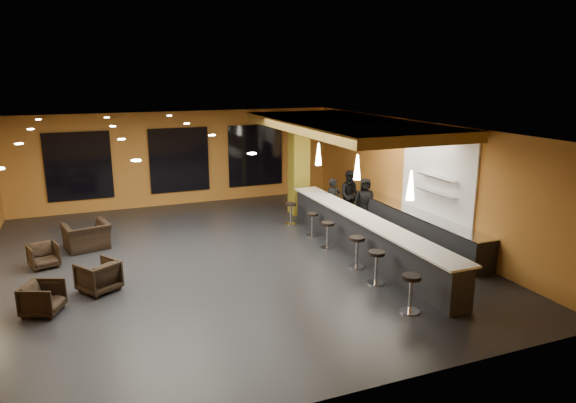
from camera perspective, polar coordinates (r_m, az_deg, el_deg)
name	(u,v)px	position (r m, az deg, el deg)	size (l,w,h in m)	color
floor	(226,261)	(13.99, -6.90, -6.58)	(12.00, 13.00, 0.10)	black
ceiling	(222,127)	(13.16, -7.37, 8.24)	(12.00, 13.00, 0.10)	black
wall_back	(179,158)	(19.75, -12.05, 4.72)	(12.00, 0.10, 3.50)	#A76725
wall_front	(341,294)	(7.62, 5.88, -10.14)	(12.00, 0.10, 3.50)	#A76725
wall_right	(418,179)	(16.05, 14.24, 2.47)	(0.10, 13.00, 3.50)	#A76725
wood_soffit	(344,125)	(15.57, 6.23, 8.47)	(3.60, 8.00, 0.28)	#A37B2F
window_left	(79,166)	(19.38, -22.23, 3.65)	(2.20, 0.06, 2.40)	black
window_center	(179,160)	(19.65, -11.98, 4.53)	(2.20, 0.06, 2.40)	black
window_right	(256,155)	(20.37, -3.63, 5.14)	(2.20, 0.06, 2.40)	black
tile_backsplash	(437,177)	(15.17, 16.23, 2.64)	(0.06, 3.20, 2.40)	white
bar_counter	(364,237)	(14.27, 8.44, -3.88)	(0.60, 8.00, 1.00)	black
bar_top	(365,218)	(14.11, 8.52, -1.85)	(0.78, 8.10, 0.05)	silver
prep_counter	(414,226)	(15.74, 13.83, -2.69)	(0.70, 6.00, 0.86)	black
prep_top	(415,212)	(15.62, 13.93, -1.09)	(0.72, 6.00, 0.03)	silver
wall_shelf_lower	(436,193)	(15.01, 16.17, 0.97)	(0.30, 1.50, 0.03)	silver
wall_shelf_upper	(438,177)	(14.92, 16.28, 2.65)	(0.30, 1.50, 0.03)	silver
column	(299,165)	(17.96, 1.21, 4.11)	(0.60, 0.60, 3.50)	olive
pendant_0	(411,185)	(12.17, 13.48, 1.77)	(0.20, 0.20, 0.70)	white
pendant_1	(357,167)	(14.24, 7.70, 3.79)	(0.20, 0.20, 0.70)	white
pendant_2	(319,154)	(16.43, 3.41, 5.27)	(0.20, 0.20, 0.70)	white
staff_a	(333,201)	(16.94, 5.07, 0.02)	(0.55, 0.36, 1.52)	black
staff_b	(351,196)	(17.39, 6.99, 0.66)	(0.83, 0.65, 1.71)	black
staff_c	(365,200)	(17.24, 8.54, 0.12)	(0.73, 0.48, 1.50)	black
armchair_a	(43,298)	(11.94, -25.61, -9.69)	(0.71, 0.74, 0.67)	black
armchair_b	(98,276)	(12.58, -20.32, -7.79)	(0.78, 0.80, 0.73)	black
armchair_c	(44,256)	(14.64, -25.51, -5.44)	(0.67, 0.69, 0.63)	black
armchair_d	(87,236)	(15.61, -21.46, -3.61)	(1.18, 1.03, 0.76)	black
bar_stool_0	(411,289)	(11.07, 13.50, -9.39)	(0.42, 0.42, 0.83)	silver
bar_stool_1	(376,263)	(12.34, 9.79, -6.76)	(0.41, 0.41, 0.81)	silver
bar_stool_2	(357,248)	(13.26, 7.67, -5.14)	(0.42, 0.42, 0.82)	silver
bar_stool_3	(328,232)	(14.60, 4.43, -3.37)	(0.39, 0.39, 0.77)	silver
bar_stool_4	(312,221)	(15.67, 2.72, -2.21)	(0.37, 0.37, 0.73)	silver
bar_stool_5	(291,211)	(16.84, 0.32, -1.05)	(0.37, 0.37, 0.73)	silver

